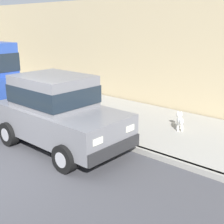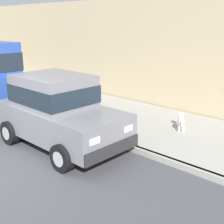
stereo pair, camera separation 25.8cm
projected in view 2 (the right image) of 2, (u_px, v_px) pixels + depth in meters
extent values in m
cube|color=gray|center=(94.00, 135.00, 8.68)|extent=(0.16, 64.00, 0.14)
cube|color=#99968E|center=(134.00, 120.00, 9.94)|extent=(3.60, 64.00, 0.14)
cube|color=slate|center=(61.00, 121.00, 7.86)|extent=(1.73, 3.71, 0.76)
cube|color=slate|center=(53.00, 90.00, 7.80)|extent=(1.52, 1.91, 0.80)
cube|color=#19232D|center=(54.00, 93.00, 7.82)|extent=(1.55, 1.95, 0.44)
cube|color=#252527|center=(111.00, 149.00, 6.74)|extent=(1.69, 0.21, 0.28)
cube|color=#252527|center=(25.00, 116.00, 9.11)|extent=(1.69, 0.21, 0.28)
cylinder|color=black|center=(115.00, 137.00, 7.80)|extent=(0.22, 0.64, 0.64)
cylinder|color=#9E9EA3|center=(115.00, 137.00, 7.80)|extent=(0.24, 0.35, 0.35)
cylinder|color=black|center=(62.00, 158.00, 6.61)|extent=(0.22, 0.64, 0.64)
cylinder|color=#9E9EA3|center=(62.00, 158.00, 6.61)|extent=(0.24, 0.35, 0.35)
cylinder|color=black|center=(61.00, 118.00, 9.32)|extent=(0.22, 0.64, 0.64)
cylinder|color=#9E9EA3|center=(61.00, 118.00, 9.32)|extent=(0.24, 0.35, 0.35)
cylinder|color=black|center=(10.00, 133.00, 8.12)|extent=(0.22, 0.64, 0.64)
cylinder|color=#9E9EA3|center=(10.00, 133.00, 8.12)|extent=(0.24, 0.35, 0.35)
cube|color=#EAEACC|center=(128.00, 128.00, 6.99)|extent=(0.28, 0.08, 0.14)
cube|color=#EAEACC|center=(94.00, 141.00, 6.24)|extent=(0.28, 0.08, 0.14)
cube|color=#0E1837|center=(11.00, 109.00, 9.88)|extent=(1.87, 0.24, 0.28)
cylinder|color=black|center=(23.00, 103.00, 11.15)|extent=(0.24, 0.65, 0.64)
cylinder|color=#9E9EA3|center=(23.00, 103.00, 11.15)|extent=(0.25, 0.36, 0.35)
cube|color=#EAEACC|center=(26.00, 89.00, 10.11)|extent=(0.28, 0.09, 0.14)
ellipsoid|color=white|center=(181.00, 121.00, 8.72)|extent=(0.48, 0.41, 0.20)
cylinder|color=white|center=(178.00, 126.00, 8.91)|extent=(0.05, 0.05, 0.18)
cylinder|color=white|center=(183.00, 126.00, 8.89)|extent=(0.05, 0.05, 0.18)
cylinder|color=white|center=(179.00, 129.00, 8.65)|extent=(0.05, 0.05, 0.18)
cylinder|color=white|center=(183.00, 129.00, 8.64)|extent=(0.05, 0.05, 0.18)
sphere|color=white|center=(181.00, 115.00, 8.97)|extent=(0.17, 0.17, 0.17)
ellipsoid|color=gray|center=(181.00, 115.00, 9.06)|extent=(0.13, 0.12, 0.06)
cone|color=white|center=(179.00, 113.00, 8.94)|extent=(0.06, 0.06, 0.07)
cone|color=white|center=(183.00, 113.00, 8.93)|extent=(0.06, 0.06, 0.07)
cylinder|color=white|center=(182.00, 122.00, 8.46)|extent=(0.12, 0.10, 0.13)
cylinder|color=gold|center=(63.00, 114.00, 10.30)|extent=(0.24, 0.24, 0.06)
cylinder|color=gold|center=(63.00, 105.00, 10.21)|extent=(0.17, 0.17, 0.55)
sphere|color=gold|center=(62.00, 96.00, 10.12)|extent=(0.15, 0.15, 0.15)
cylinder|color=gold|center=(60.00, 105.00, 10.12)|extent=(0.10, 0.07, 0.07)
cylinder|color=gold|center=(65.00, 104.00, 10.29)|extent=(0.10, 0.07, 0.07)
cube|color=tan|center=(91.00, 48.00, 13.66)|extent=(0.50, 20.00, 4.08)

